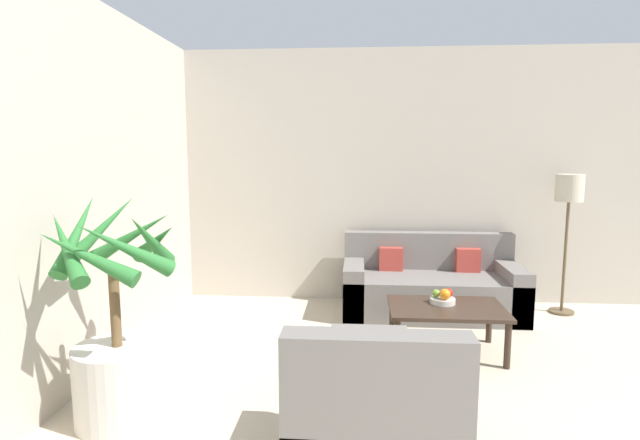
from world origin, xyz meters
name	(u,v)px	position (x,y,z in m)	size (l,w,h in m)	color
wall_back	(502,178)	(0.00, 6.30, 1.35)	(8.39, 0.06, 2.70)	#BCB2A3
potted_palm	(118,346)	(-2.95, 3.62, 0.47)	(0.81, 0.82, 1.38)	beige
sofa_loveseat	(431,287)	(-0.78, 5.82, 0.27)	(1.74, 0.80, 0.78)	slate
floor_lamp	(569,200)	(0.55, 5.93, 1.15)	(0.26, 0.26, 1.40)	brown
coffee_table	(446,312)	(-0.80, 4.80, 0.34)	(0.91, 0.62, 0.39)	#38281E
fruit_bowl	(443,301)	(-0.82, 4.89, 0.41)	(0.20, 0.20, 0.04)	beige
apple_red	(448,293)	(-0.77, 4.92, 0.47)	(0.07, 0.07, 0.07)	red
apple_green	(436,293)	(-0.87, 4.90, 0.47)	(0.07, 0.07, 0.07)	olive
orange_fruit	(445,294)	(-0.81, 4.84, 0.48)	(0.09, 0.09, 0.09)	orange
armchair	(373,425)	(-1.44, 3.20, 0.27)	(0.83, 0.81, 0.85)	slate
ottoman	(369,366)	(-1.44, 4.02, 0.21)	(0.52, 0.45, 0.42)	slate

